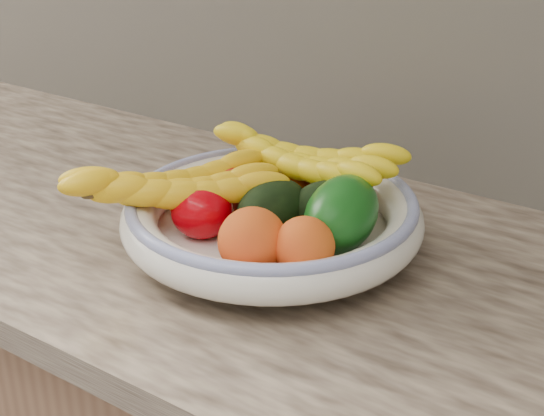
{
  "coord_description": "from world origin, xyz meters",
  "views": [
    {
      "loc": [
        0.49,
        0.93,
        1.38
      ],
      "look_at": [
        0.0,
        1.66,
        0.96
      ],
      "focal_mm": 50.0,
      "sensor_mm": 36.0,
      "label": 1
    }
  ],
  "objects": [
    {
      "name": "fruit_bowl",
      "position": [
        0.0,
        1.66,
        0.95
      ],
      "size": [
        0.39,
        0.39,
        0.08
      ],
      "color": "white",
      "rests_on": "kitchen_counter"
    },
    {
      "name": "peach_right",
      "position": [
        0.1,
        1.58,
        0.97
      ],
      "size": [
        0.09,
        0.09,
        0.07
      ],
      "primitive_type": "ellipsoid",
      "rotation": [
        0.0,
        0.0,
        -0.25
      ],
      "color": "orange",
      "rests_on": "fruit_bowl"
    },
    {
      "name": "avocado_center",
      "position": [
        0.01,
        1.65,
        0.96
      ],
      "size": [
        0.09,
        0.12,
        0.08
      ],
      "primitive_type": "ellipsoid",
      "rotation": [
        0.0,
        0.0,
        -0.09
      ],
      "color": "black",
      "rests_on": "fruit_bowl"
    },
    {
      "name": "clementine_back_left",
      "position": [
        -0.03,
        1.74,
        0.95
      ],
      "size": [
        0.06,
        0.06,
        0.05
      ],
      "primitive_type": "ellipsoid",
      "rotation": [
        0.0,
        0.0,
        -0.05
      ],
      "color": "#FF6005",
      "rests_on": "fruit_bowl"
    },
    {
      "name": "avocado_right",
      "position": [
        0.06,
        1.7,
        0.96
      ],
      "size": [
        0.11,
        0.12,
        0.07
      ],
      "primitive_type": "ellipsoid",
      "rotation": [
        0.0,
        0.0,
        -0.65
      ],
      "color": "black",
      "rests_on": "fruit_bowl"
    },
    {
      "name": "green_mango",
      "position": [
        0.1,
        1.66,
        0.98
      ],
      "size": [
        0.13,
        0.15,
        0.11
      ],
      "primitive_type": "ellipsoid",
      "rotation": [
        0.0,
        0.31,
        0.17
      ],
      "color": "#0E4C10",
      "rests_on": "fruit_bowl"
    },
    {
      "name": "banana_bunch_front",
      "position": [
        -0.1,
        1.59,
        0.98
      ],
      "size": [
        0.26,
        0.31,
        0.08
      ],
      "primitive_type": null,
      "rotation": [
        0.0,
        0.0,
        0.97
      ],
      "color": "yellow",
      "rests_on": "fruit_bowl"
    },
    {
      "name": "tomato_left",
      "position": [
        -0.09,
        1.67,
        0.96
      ],
      "size": [
        0.1,
        0.1,
        0.07
      ],
      "primitive_type": "ellipsoid",
      "rotation": [
        0.0,
        0.0,
        0.3
      ],
      "color": "red",
      "rests_on": "fruit_bowl"
    },
    {
      "name": "peach_front",
      "position": [
        0.04,
        1.56,
        0.97
      ],
      "size": [
        0.1,
        0.1,
        0.08
      ],
      "primitive_type": "ellipsoid",
      "rotation": [
        0.0,
        0.0,
        0.22
      ],
      "color": "orange",
      "rests_on": "fruit_bowl"
    },
    {
      "name": "clementine_back_right",
      "position": [
        0.01,
        1.76,
        0.95
      ],
      "size": [
        0.06,
        0.06,
        0.05
      ],
      "primitive_type": "ellipsoid",
      "rotation": [
        0.0,
        0.0,
        0.28
      ],
      "color": "#DA4F04",
      "rests_on": "fruit_bowl"
    },
    {
      "name": "tomato_near_left",
      "position": [
        -0.07,
        1.6,
        0.96
      ],
      "size": [
        0.1,
        0.1,
        0.07
      ],
      "primitive_type": "ellipsoid",
      "rotation": [
        0.0,
        0.0,
        0.31
      ],
      "color": "#C40009",
      "rests_on": "fruit_bowl"
    },
    {
      "name": "banana_bunch_back",
      "position": [
        -0.01,
        1.75,
        0.99
      ],
      "size": [
        0.3,
        0.12,
        0.09
      ],
      "primitive_type": null,
      "rotation": [
        0.0,
        0.0,
        0.02
      ],
      "color": "yellow",
      "rests_on": "fruit_bowl"
    }
  ]
}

